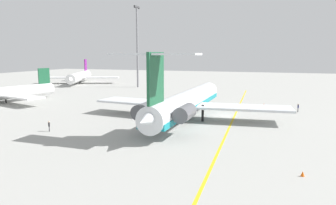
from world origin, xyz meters
TOP-DOWN VIEW (x-y plane):
  - ground at (0.00, 0.00)m, footprint 324.29×324.29m
  - main_jetliner at (-5.89, 6.18)m, footprint 43.08×38.41m
  - airliner_mid_left at (-1.64, 55.79)m, footprint 27.84×27.82m
  - airliner_mid_right at (49.61, 69.04)m, footprint 32.11×32.34m
  - ground_crew_near_nose at (-21.69, 24.43)m, footprint 0.30×0.35m
  - ground_crew_near_tail at (9.94, -14.24)m, footprint 0.42×0.28m
  - safety_cone_nose at (16.83, -6.94)m, footprint 0.40×0.40m
  - safety_cone_wingtip at (-28.36, -12.72)m, footprint 0.40×0.40m
  - taxiway_centreline at (-4.68, -2.27)m, footprint 104.30×5.36m
  - light_mast at (45.27, 39.90)m, footprint 4.00×0.70m

SIDE VIEW (x-z plane):
  - ground at x=0.00m, z-range 0.00..0.00m
  - taxiway_centreline at x=-4.68m, z-range 0.00..0.01m
  - safety_cone_nose at x=16.83m, z-range 0.00..0.55m
  - safety_cone_wingtip at x=-28.36m, z-range 0.00..0.55m
  - ground_crew_near_nose at x=-21.69m, z-range 0.23..1.93m
  - ground_crew_near_tail at x=9.94m, z-range 0.24..2.01m
  - airliner_mid_left at x=-1.64m, z-range -1.73..6.69m
  - airliner_mid_right at x=49.61m, z-range -2.06..7.95m
  - main_jetliner at x=-5.89m, z-range -2.86..9.72m
  - light_mast at x=45.27m, z-range 1.24..30.89m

